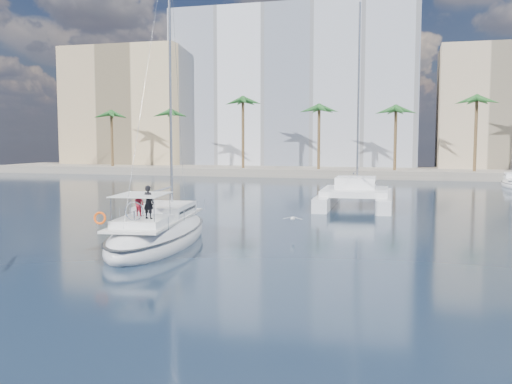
% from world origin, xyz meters
% --- Properties ---
extents(ground, '(160.00, 160.00, 0.00)m').
position_xyz_m(ground, '(0.00, 0.00, 0.00)').
color(ground, black).
rests_on(ground, ground).
extents(quay, '(120.00, 14.00, 1.20)m').
position_xyz_m(quay, '(0.00, 61.00, 0.60)').
color(quay, gray).
rests_on(quay, ground).
extents(building_modern, '(42.00, 16.00, 28.00)m').
position_xyz_m(building_modern, '(-12.00, 73.00, 14.00)').
color(building_modern, silver).
rests_on(building_modern, ground).
extents(building_tan_left, '(22.00, 14.00, 22.00)m').
position_xyz_m(building_tan_left, '(-42.00, 69.00, 11.00)').
color(building_tan_left, tan).
rests_on(building_tan_left, ground).
extents(building_beige, '(20.00, 14.00, 20.00)m').
position_xyz_m(building_beige, '(22.00, 70.00, 10.00)').
color(building_beige, beige).
rests_on(building_beige, ground).
extents(palm_left, '(3.60, 3.60, 12.30)m').
position_xyz_m(palm_left, '(-34.00, 57.00, 10.28)').
color(palm_left, brown).
rests_on(palm_left, ground).
extents(palm_centre, '(3.60, 3.60, 12.30)m').
position_xyz_m(palm_centre, '(0.00, 57.00, 10.28)').
color(palm_centre, brown).
rests_on(palm_centre, ground).
extents(main_sloop, '(5.66, 13.15, 18.90)m').
position_xyz_m(main_sloop, '(-5.51, 1.23, 0.56)').
color(main_sloop, silver).
rests_on(main_sloop, ground).
extents(catamaran, '(6.39, 12.21, 17.54)m').
position_xyz_m(catamaran, '(3.42, 21.57, 1.15)').
color(catamaran, silver).
rests_on(catamaran, ground).
extents(seagull, '(1.21, 0.52, 0.22)m').
position_xyz_m(seagull, '(1.01, 6.47, 0.91)').
color(seagull, silver).
rests_on(seagull, ground).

